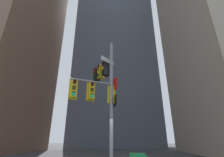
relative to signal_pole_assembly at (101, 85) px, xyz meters
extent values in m
cube|color=brown|center=(-16.31, 8.28, 14.27)|extent=(12.75, 12.75, 37.94)
cube|color=#4C5460|center=(-0.33, 24.40, 21.14)|extent=(16.03, 16.03, 51.68)
cylinder|color=gray|center=(0.71, -0.24, -0.85)|extent=(0.20, 0.20, 7.69)
cylinder|color=gray|center=(-0.02, 0.67, 1.95)|extent=(1.54, 1.88, 0.11)
cylinder|color=gray|center=(-0.44, -0.84, -0.04)|extent=(2.34, 1.29, 0.11)
cube|color=black|center=(0.35, 0.52, 1.35)|extent=(0.32, 0.39, 1.14)
cube|color=black|center=(0.20, 0.40, 1.35)|extent=(0.48, 0.48, 1.00)
cylinder|color=#360605|center=(0.04, 0.27, 1.70)|extent=(0.17, 0.19, 0.20)
cube|color=black|center=(0.04, 0.27, 1.82)|extent=(0.19, 0.22, 0.02)
cylinder|color=yellow|center=(0.04, 0.27, 1.35)|extent=(0.17, 0.19, 0.20)
cube|color=black|center=(0.04, 0.27, 1.47)|extent=(0.19, 0.22, 0.02)
cylinder|color=#06311C|center=(0.04, 0.27, 1.00)|extent=(0.17, 0.19, 0.20)
cube|color=black|center=(0.04, 0.27, 1.12)|extent=(0.19, 0.22, 0.02)
cube|color=gold|center=(-0.05, 1.02, 1.35)|extent=(0.32, 0.39, 1.14)
cube|color=gold|center=(-0.20, 0.90, 1.35)|extent=(0.48, 0.48, 1.00)
cylinder|color=#360605|center=(-0.36, 0.77, 1.70)|extent=(0.17, 0.19, 0.20)
cube|color=black|center=(-0.36, 0.77, 1.82)|extent=(0.19, 0.22, 0.02)
cylinder|color=yellow|center=(-0.36, 0.77, 1.35)|extent=(0.17, 0.19, 0.20)
cube|color=black|center=(-0.36, 0.77, 1.47)|extent=(0.19, 0.22, 0.02)
cylinder|color=#06311C|center=(-0.36, 0.77, 1.00)|extent=(0.17, 0.19, 0.20)
cube|color=black|center=(-0.36, 0.77, 1.12)|extent=(0.19, 0.22, 0.02)
cube|color=black|center=(-0.45, 1.51, 1.35)|extent=(0.32, 0.39, 1.14)
cube|color=black|center=(-0.60, 1.40, 1.35)|extent=(0.48, 0.48, 1.00)
cylinder|color=red|center=(-0.76, 1.27, 1.70)|extent=(0.17, 0.19, 0.20)
cube|color=black|center=(-0.76, 1.27, 1.82)|extent=(0.19, 0.22, 0.02)
cylinder|color=#3C2C06|center=(-0.76, 1.27, 1.35)|extent=(0.17, 0.19, 0.20)
cube|color=black|center=(-0.76, 1.27, 1.47)|extent=(0.19, 0.22, 0.02)
cylinder|color=#06311C|center=(-0.76, 1.27, 1.00)|extent=(0.17, 0.19, 0.20)
cube|color=black|center=(-0.76, 1.27, 1.12)|extent=(0.19, 0.22, 0.02)
cube|color=yellow|center=(-0.53, -0.67, -0.64)|extent=(0.44, 0.25, 1.14)
cube|color=yellow|center=(-0.44, -0.84, -0.64)|extent=(0.46, 0.46, 1.00)
cylinder|color=#360605|center=(-0.35, -1.01, -0.29)|extent=(0.21, 0.15, 0.20)
cube|color=black|center=(-0.35, -1.02, -0.17)|extent=(0.23, 0.17, 0.02)
cylinder|color=#3C2C06|center=(-0.35, -1.01, -0.64)|extent=(0.21, 0.15, 0.20)
cube|color=black|center=(-0.35, -1.02, -0.52)|extent=(0.23, 0.17, 0.02)
cylinder|color=#19C672|center=(-0.35, -1.01, -0.99)|extent=(0.21, 0.15, 0.20)
cube|color=black|center=(-0.35, -1.02, -0.87)|extent=(0.23, 0.17, 0.02)
cube|color=yellow|center=(-1.45, -1.14, -0.64)|extent=(0.44, 0.25, 1.14)
cube|color=yellow|center=(-1.36, -1.31, -0.64)|extent=(0.46, 0.46, 1.00)
cylinder|color=#360605|center=(-1.27, -1.49, -0.29)|extent=(0.21, 0.15, 0.20)
cube|color=black|center=(-1.26, -1.50, -0.17)|extent=(0.23, 0.17, 0.02)
cylinder|color=#3C2C06|center=(-1.27, -1.49, -0.64)|extent=(0.21, 0.15, 0.20)
cube|color=black|center=(-1.26, -1.50, -0.52)|extent=(0.23, 0.17, 0.02)
cylinder|color=#19C672|center=(-1.27, -1.49, -0.99)|extent=(0.21, 0.15, 0.20)
cube|color=black|center=(-1.26, -1.50, -0.87)|extent=(0.23, 0.17, 0.02)
cube|color=yellow|center=(0.69, -0.13, -0.67)|extent=(0.48, 0.10, 1.14)
cube|color=yellow|center=(0.66, 0.06, -0.67)|extent=(0.39, 0.39, 1.00)
cylinder|color=red|center=(0.63, 0.26, -0.32)|extent=(0.21, 0.09, 0.20)
cube|color=black|center=(0.63, 0.26, -0.20)|extent=(0.23, 0.10, 0.02)
cylinder|color=#3C2C06|center=(0.63, 0.26, -0.67)|extent=(0.21, 0.09, 0.20)
cube|color=black|center=(0.63, 0.26, -0.55)|extent=(0.23, 0.10, 0.02)
cylinder|color=#06311C|center=(0.63, 0.26, -1.02)|extent=(0.21, 0.09, 0.20)
cube|color=black|center=(0.63, 0.26, -0.90)|extent=(0.23, 0.10, 0.02)
cube|color=white|center=(0.42, -0.03, 1.76)|extent=(0.75, 1.04, 0.28)
cube|color=#19479E|center=(0.42, -0.03, 1.76)|extent=(0.73, 1.00, 0.24)
cube|color=red|center=(0.86, -0.08, 0.01)|extent=(0.46, 0.47, 0.80)
cube|color=white|center=(0.86, -0.08, 0.01)|extent=(0.43, 0.44, 0.76)
cube|color=black|center=(0.91, -0.16, -1.09)|extent=(0.24, 0.56, 0.72)
cube|color=white|center=(0.91, -0.16, -1.09)|extent=(0.22, 0.53, 0.68)
camera|label=1|loc=(1.53, -9.61, -3.32)|focal=25.23mm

